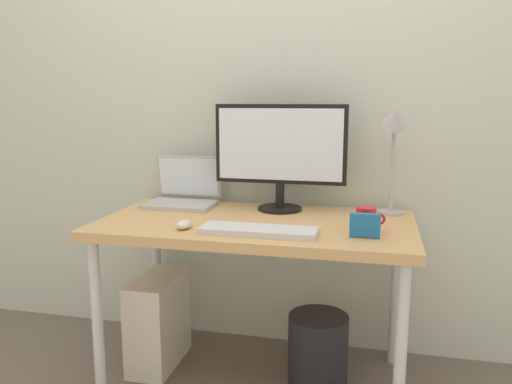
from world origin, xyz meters
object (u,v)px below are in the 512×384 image
object	(u,v)px
keyboard	(259,231)
wastebasket	(318,348)
coffee_mug	(366,219)
computer_tower	(158,321)
monitor	(280,150)
desk_lamp	(394,135)
laptop	(184,193)
mouse	(184,224)
desk	(256,235)
photo_frame	(365,225)

from	to	relation	value
keyboard	wastebasket	world-z (taller)	keyboard
coffee_mug	computer_tower	bearing A→B (deg)	173.15
monitor	computer_tower	xyz separation A→B (m)	(-0.53, -0.19, -0.78)
desk_lamp	coffee_mug	size ratio (longest dim) A/B	4.39
desk_lamp	keyboard	distance (m)	0.73
keyboard	computer_tower	size ratio (longest dim) A/B	1.05
desk_lamp	laptop	bearing A→B (deg)	179.16
mouse	wastebasket	world-z (taller)	mouse
monitor	keyboard	bearing A→B (deg)	-90.04
laptop	desk_lamp	xyz separation A→B (m)	(0.96, -0.01, 0.29)
coffee_mug	wastebasket	bearing A→B (deg)	144.79
desk	keyboard	xyz separation A→B (m)	(0.06, -0.21, 0.08)
desk_lamp	photo_frame	size ratio (longest dim) A/B	4.44
desk	computer_tower	size ratio (longest dim) A/B	3.09
wastebasket	computer_tower	bearing A→B (deg)	-178.43
photo_frame	computer_tower	xyz separation A→B (m)	(-0.92, 0.21, -0.56)
laptop	computer_tower	world-z (taller)	laptop
desk	monitor	xyz separation A→B (m)	(0.06, 0.22, 0.34)
mouse	wastebasket	xyz separation A→B (m)	(0.51, 0.25, -0.59)
monitor	mouse	distance (m)	0.58
coffee_mug	photo_frame	size ratio (longest dim) A/B	1.01
mouse	photo_frame	size ratio (longest dim) A/B	0.82
coffee_mug	wastebasket	xyz separation A→B (m)	(-0.19, 0.13, -0.62)
desk_lamp	photo_frame	bearing A→B (deg)	-104.13
computer_tower	desk_lamp	bearing A→B (deg)	10.79
desk_lamp	wastebasket	bearing A→B (deg)	-148.46
laptop	wastebasket	xyz separation A→B (m)	(0.68, -0.19, -0.63)
photo_frame	wastebasket	bearing A→B (deg)	128.90
laptop	computer_tower	distance (m)	0.61
monitor	mouse	xyz separation A→B (m)	(-0.30, -0.42, -0.26)
monitor	coffee_mug	world-z (taller)	monitor
monitor	laptop	distance (m)	0.52
desk	wastebasket	xyz separation A→B (m)	(0.27, 0.04, -0.50)
desk_lamp	photo_frame	distance (m)	0.51
laptop	wastebasket	bearing A→B (deg)	-15.56
desk_lamp	wastebasket	world-z (taller)	desk_lamp
laptop	photo_frame	xyz separation A→B (m)	(0.86, -0.41, -0.01)
desk	photo_frame	size ratio (longest dim) A/B	11.81
desk_lamp	mouse	size ratio (longest dim) A/B	5.43
photo_frame	laptop	bearing A→B (deg)	154.22
laptop	desk_lamp	distance (m)	1.00
desk_lamp	computer_tower	xyz separation A→B (m)	(-1.02, -0.19, -0.86)
desk_lamp	mouse	xyz separation A→B (m)	(-0.79, -0.42, -0.33)
desk	monitor	distance (m)	0.41
desk_lamp	photo_frame	world-z (taller)	desk_lamp
keyboard	wastebasket	size ratio (longest dim) A/B	1.47
photo_frame	wastebasket	xyz separation A→B (m)	(-0.18, 0.23, -0.62)
keyboard	computer_tower	world-z (taller)	keyboard
keyboard	photo_frame	xyz separation A→B (m)	(0.39, 0.03, 0.04)
wastebasket	desk_lamp	bearing A→B (deg)	31.54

